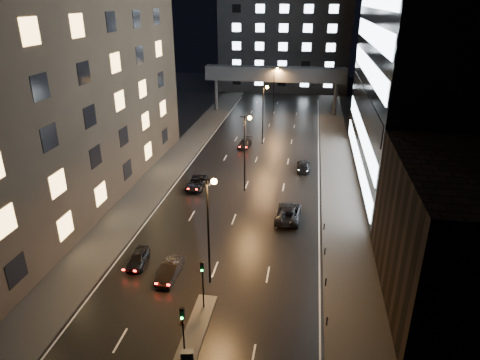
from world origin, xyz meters
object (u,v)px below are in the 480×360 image
Objects in this scene: car_toward_a at (288,213)px; utility_cabinet at (187,359)px; car_away_c at (196,183)px; car_away_b at (170,270)px; car_away_a at (138,258)px; car_away_d at (245,144)px; car_toward_b at (303,166)px.

car_toward_a is 4.23× the size of utility_cabinet.
car_away_c is 0.84× the size of car_toward_a.
car_away_b is 16.32m from car_toward_a.
car_away_d is (4.70, 36.05, -0.00)m from car_away_a.
car_away_b is at bearing 102.75° from utility_cabinet.
car_away_a is 3.93m from car_away_b.
car_away_c is at bearing 31.00° from car_toward_b.
car_away_c reaches higher than car_toward_b.
utility_cabinet is (-5.47, -22.82, 0.03)m from car_toward_a.
car_toward_b is at bearing -36.38° from car_away_d.
car_away_b reaches higher than car_away_d.
car_away_c is 1.09× the size of car_away_d.
utility_cabinet is at bearing -59.65° from car_away_a.
car_away_a is 2.79× the size of utility_cabinet.
car_away_d is 13.47m from car_toward_b.
car_toward_b is (10.14, -8.86, 0.01)m from car_away_d.
car_away_c is at bearing 99.95° from car_away_b.
car_away_b reaches higher than car_away_c.
car_away_a is at bearing -93.09° from car_away_c.
car_away_b is at bearing 67.05° from car_toward_b.
car_away_a is 0.66× the size of car_toward_a.
car_away_a is at bearing -92.66° from car_away_d.
car_away_d is at bearing -42.75° from car_toward_b.
car_away_b is 0.73× the size of car_toward_a.
car_away_d is at bearing 77.32° from car_away_a.
car_toward_b is (1.24, 15.72, -0.14)m from car_toward_a.
car_away_c is at bearing -97.25° from car_away_d.
car_away_c is at bearing 92.04° from utility_cabinet.
car_away_b is at bearing -86.84° from car_away_d.
utility_cabinet is at bearing 78.54° from car_toward_a.
car_away_d is 3.26× the size of utility_cabinet.
car_toward_a is at bearing 64.89° from utility_cabinet.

